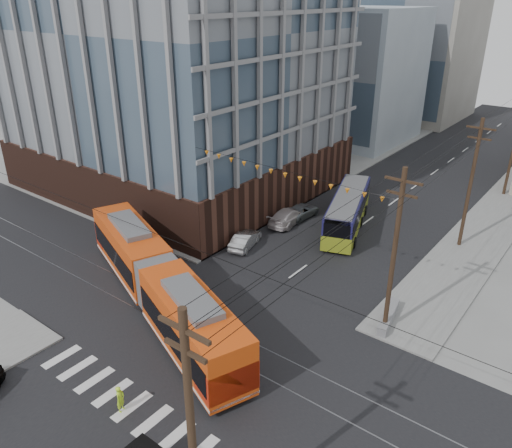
{
  "coord_description": "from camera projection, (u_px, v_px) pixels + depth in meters",
  "views": [
    {
      "loc": [
        17.93,
        -14.57,
        19.6
      ],
      "look_at": [
        -1.14,
        10.13,
        5.16
      ],
      "focal_mm": 35.0,
      "sensor_mm": 36.0,
      "label": 1
    }
  ],
  "objects": [
    {
      "name": "office_building",
      "position": [
        172.0,
        50.0,
        51.35
      ],
      "size": [
        30.0,
        25.0,
        28.6
      ],
      "primitive_type": "cube",
      "color": "#381E16",
      "rests_on": "ground"
    },
    {
      "name": "bg_bldg_nw_near",
      "position": [
        347.0,
        75.0,
        71.64
      ],
      "size": [
        18.0,
        16.0,
        18.0
      ],
      "primitive_type": "cube",
      "color": "#8C99A5",
      "rests_on": "ground"
    },
    {
      "name": "utility_pole_near",
      "position": [
        192.0,
        441.0,
        17.3
      ],
      "size": [
        0.3,
        0.3,
        11.0
      ],
      "primitive_type": "cylinder",
      "color": "black",
      "rests_on": "ground"
    },
    {
      "name": "parked_car_grey",
      "position": [
        301.0,
        211.0,
        47.89
      ],
      "size": [
        2.22,
        4.46,
        1.21
      ],
      "primitive_type": "imported",
      "rotation": [
        0.0,
        0.0,
        3.09
      ],
      "color": "slate",
      "rests_on": "ground"
    },
    {
      "name": "parked_car_white",
      "position": [
        288.0,
        216.0,
        46.5
      ],
      "size": [
        2.47,
        5.19,
        1.46
      ],
      "primitive_type": "imported",
      "rotation": [
        0.0,
        0.0,
        3.23
      ],
      "color": "beige",
      "rests_on": "ground"
    },
    {
      "name": "jersey_barrier",
      "position": [
        388.0,
        318.0,
        32.52
      ],
      "size": [
        1.59,
        3.99,
        0.78
      ],
      "primitive_type": "cube",
      "rotation": [
        0.0,
        0.0,
        0.19
      ],
      "color": "slate",
      "rests_on": "ground"
    },
    {
      "name": "streetcar",
      "position": [
        159.0,
        284.0,
        33.2
      ],
      "size": [
        20.89,
        10.62,
        4.1
      ],
      "primitive_type": null,
      "rotation": [
        0.0,
        0.0,
        -0.38
      ],
      "color": "#D1440F",
      "rests_on": "ground"
    },
    {
      "name": "city_bus",
      "position": [
        348.0,
        211.0,
        45.33
      ],
      "size": [
        6.26,
        11.88,
        3.32
      ],
      "primitive_type": null,
      "rotation": [
        0.0,
        0.0,
        0.34
      ],
      "color": "#1A1749",
      "rests_on": "ground"
    },
    {
      "name": "ground",
      "position": [
        164.0,
        369.0,
        28.64
      ],
      "size": [
        160.0,
        160.0,
        0.0
      ],
      "primitive_type": "plane",
      "color": "slate"
    },
    {
      "name": "parked_car_silver",
      "position": [
        245.0,
        240.0,
        42.18
      ],
      "size": [
        2.4,
        4.27,
        1.33
      ],
      "primitive_type": "imported",
      "rotation": [
        0.0,
        0.0,
        3.4
      ],
      "color": "#B9BABC",
      "rests_on": "ground"
    },
    {
      "name": "pedestrian",
      "position": [
        120.0,
        399.0,
        25.48
      ],
      "size": [
        0.55,
        0.66,
        1.54
      ],
      "primitive_type": "imported",
      "rotation": [
        0.0,
        0.0,
        1.94
      ],
      "color": "#C4FF2A",
      "rests_on": "ground"
    },
    {
      "name": "bg_bldg_nw_far",
      "position": [
        420.0,
        56.0,
        83.92
      ],
      "size": [
        16.0,
        18.0,
        20.0
      ],
      "primitive_type": "cube",
      "color": "gray",
      "rests_on": "ground"
    }
  ]
}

